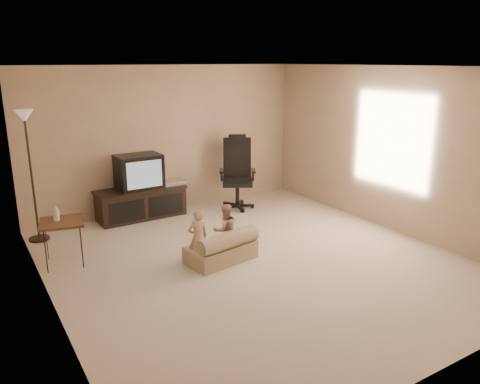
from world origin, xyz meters
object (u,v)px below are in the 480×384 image
Objects in this scene: floor_lamp at (28,147)px; child_sofa at (223,249)px; tv_stand at (141,192)px; office_chair at (237,182)px; side_table at (61,222)px; toddler_right at (225,230)px; toddler_left at (198,237)px.

floor_lamp reaches higher than child_sofa.
office_chair reaches higher than tv_stand.
tv_stand is 1.55× the size of child_sofa.
tv_stand is at bearing 39.84° from side_table.
floor_lamp is at bearing -152.66° from office_chair.
child_sofa is 1.34× the size of toddler_right.
tv_stand is 2.17m from toddler_right.
floor_lamp is 2.78m from toddler_left.
side_table is at bearing -82.32° from floor_lamp.
tv_stand reaches higher than child_sofa.
floor_lamp is at bearing -33.20° from toddler_right.
toddler_right is (0.45, 0.07, -0.01)m from toddler_left.
floor_lamp is 1.96× the size of child_sofa.
floor_lamp is 3.11m from child_sofa.
toddler_left is (-0.04, -2.21, -0.07)m from tv_stand.
side_table is (-3.20, -0.91, 0.10)m from office_chair.
child_sofa is 0.38m from toddler_left.
office_chair reaches higher than side_table.
tv_stand is 2.21m from toddler_left.
toddler_right is at bearing -43.13° from floor_lamp.
floor_lamp is at bearing -49.10° from toddler_left.
tv_stand is at bearing -69.20° from toddler_right.
office_chair is at bearing 15.96° from side_table.
tv_stand is at bearing -161.71° from office_chair.
side_table reaches higher than toddler_right.
tv_stand is 2.02× the size of toddler_left.
office_chair is 2.53m from toddler_left.
floor_lamp is 3.02m from toddler_right.
side_table is at bearing -133.86° from office_chair.
floor_lamp is at bearing 123.00° from child_sofa.
office_chair is 1.33× the size of child_sofa.
tv_stand reaches higher than side_table.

